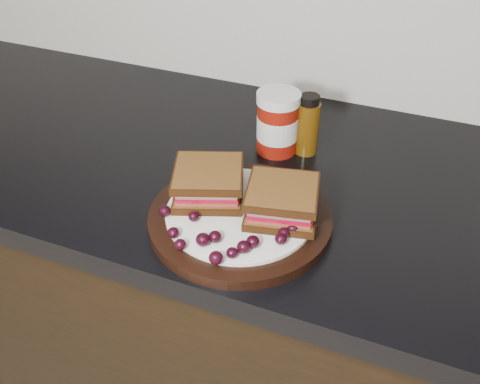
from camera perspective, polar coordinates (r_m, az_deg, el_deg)
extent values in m
cube|color=black|center=(1.27, 1.53, -15.06)|extent=(3.96, 0.58, 0.86)
cube|color=black|center=(0.96, 1.97, 1.70)|extent=(3.98, 0.60, 0.04)
cylinder|color=black|center=(0.82, 0.00, -2.85)|extent=(0.28, 0.28, 0.02)
ellipsoid|color=black|center=(0.80, -8.01, -2.03)|extent=(0.02, 0.02, 0.02)
ellipsoid|color=black|center=(0.79, -4.97, -2.61)|extent=(0.02, 0.02, 0.02)
ellipsoid|color=black|center=(0.76, -7.13, -4.33)|extent=(0.02, 0.02, 0.02)
ellipsoid|color=black|center=(0.75, -6.39, -5.58)|extent=(0.02, 0.02, 0.02)
ellipsoid|color=black|center=(0.75, -3.98, -5.09)|extent=(0.02, 0.02, 0.02)
ellipsoid|color=black|center=(0.75, -2.69, -4.79)|extent=(0.02, 0.02, 0.02)
ellipsoid|color=black|center=(0.72, -2.58, -7.03)|extent=(0.02, 0.02, 0.02)
ellipsoid|color=black|center=(0.73, -0.86, -6.51)|extent=(0.02, 0.02, 0.02)
ellipsoid|color=black|center=(0.74, 0.39, -5.88)|extent=(0.02, 0.02, 0.02)
ellipsoid|color=black|center=(0.74, 1.37, -5.32)|extent=(0.02, 0.02, 0.02)
ellipsoid|color=black|center=(0.75, 4.39, -5.01)|extent=(0.02, 0.02, 0.02)
ellipsoid|color=black|center=(0.76, 4.69, -4.36)|extent=(0.02, 0.02, 0.02)
ellipsoid|color=black|center=(0.77, 5.64, -3.89)|extent=(0.02, 0.02, 0.02)
ellipsoid|color=black|center=(0.79, 7.11, -2.58)|extent=(0.02, 0.02, 0.01)
ellipsoid|color=black|center=(0.80, 6.11, -1.78)|extent=(0.02, 0.02, 0.02)
ellipsoid|color=black|center=(0.80, 3.96, -1.46)|extent=(0.02, 0.02, 0.02)
ellipsoid|color=black|center=(0.86, -1.08, 1.34)|extent=(0.02, 0.02, 0.02)
ellipsoid|color=black|center=(0.85, -2.13, 0.80)|extent=(0.02, 0.02, 0.02)
ellipsoid|color=black|center=(0.85, -3.37, 1.07)|extent=(0.02, 0.02, 0.02)
ellipsoid|color=black|center=(0.85, -4.86, 0.73)|extent=(0.02, 0.02, 0.02)
ellipsoid|color=black|center=(0.81, -3.68, -0.99)|extent=(0.02, 0.02, 0.02)
ellipsoid|color=black|center=(0.81, -4.47, -1.67)|extent=(0.02, 0.02, 0.01)
ellipsoid|color=black|center=(0.83, -2.69, -0.08)|extent=(0.01, 0.01, 0.01)
ellipsoid|color=black|center=(0.85, -4.44, 0.79)|extent=(0.02, 0.02, 0.02)
ellipsoid|color=black|center=(0.83, -4.50, -0.42)|extent=(0.02, 0.02, 0.02)
cylinder|color=maroon|center=(0.97, 4.03, 7.41)|extent=(0.10, 0.10, 0.12)
cylinder|color=#4F3007|center=(0.97, 7.24, 7.15)|extent=(0.05, 0.05, 0.11)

